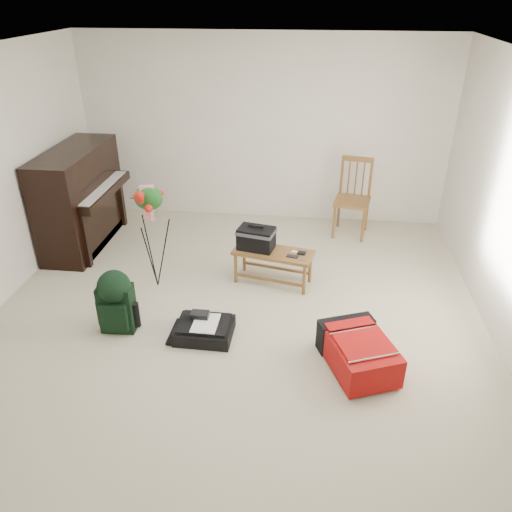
# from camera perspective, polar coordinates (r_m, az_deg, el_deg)

# --- Properties ---
(floor) EXTENTS (5.00, 5.50, 0.01)m
(floor) POSITION_cam_1_polar(r_m,az_deg,el_deg) (5.01, -2.65, -8.10)
(floor) COLOR beige
(floor) RESTS_ON ground
(ceiling) EXTENTS (5.00, 5.50, 0.01)m
(ceiling) POSITION_cam_1_polar(r_m,az_deg,el_deg) (4.05, -3.50, 21.54)
(ceiling) COLOR white
(ceiling) RESTS_ON wall_back
(wall_back) EXTENTS (5.00, 0.04, 2.50)m
(wall_back) POSITION_cam_1_polar(r_m,az_deg,el_deg) (6.97, 0.80, 14.14)
(wall_back) COLOR white
(wall_back) RESTS_ON floor
(piano) EXTENTS (0.71, 1.50, 1.25)m
(piano) POSITION_cam_1_polar(r_m,az_deg,el_deg) (6.71, -19.38, 6.05)
(piano) COLOR black
(piano) RESTS_ON floor
(bench) EXTENTS (0.94, 0.53, 0.68)m
(bench) POSITION_cam_1_polar(r_m,az_deg,el_deg) (5.50, 0.56, 1.42)
(bench) COLOR brown
(bench) RESTS_ON floor
(dining_chair) EXTENTS (0.52, 0.52, 1.03)m
(dining_chair) POSITION_cam_1_polar(r_m,az_deg,el_deg) (6.76, 10.94, 6.45)
(dining_chair) COLOR brown
(dining_chair) RESTS_ON floor
(red_suitcase) EXTENTS (0.73, 0.89, 0.32)m
(red_suitcase) POSITION_cam_1_polar(r_m,az_deg,el_deg) (4.57, 11.60, -10.32)
(red_suitcase) COLOR #BC0815
(red_suitcase) RESTS_ON floor
(black_duffel) EXTENTS (0.54, 0.44, 0.23)m
(black_duffel) POSITION_cam_1_polar(r_m,az_deg,el_deg) (4.87, -5.93, -8.29)
(black_duffel) COLOR black
(black_duffel) RESTS_ON floor
(green_backpack) EXTENTS (0.34, 0.32, 0.65)m
(green_backpack) POSITION_cam_1_polar(r_m,az_deg,el_deg) (4.97, -15.75, -4.70)
(green_backpack) COLOR black
(green_backpack) RESTS_ON floor
(flower_stand) EXTENTS (0.48, 0.48, 1.23)m
(flower_stand) POSITION_cam_1_polar(r_m,az_deg,el_deg) (5.48, -11.73, 2.07)
(flower_stand) COLOR black
(flower_stand) RESTS_ON floor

